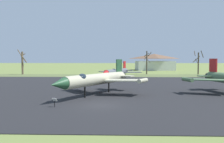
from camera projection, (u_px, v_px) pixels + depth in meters
name	position (u px, v px, depth m)	size (l,w,h in m)	color
ground_plane	(100.00, 105.00, 24.94)	(600.00, 600.00, 0.00)	olive
asphalt_apron	(107.00, 88.00, 39.79)	(74.86, 49.62, 0.05)	black
grass_verge_strip	(113.00, 76.00, 70.55)	(134.86, 12.00, 0.06)	#576337
jet_fighter_front_right	(116.00, 72.00, 53.83)	(10.30, 14.18, 4.43)	#565B60
info_placard_front_right	(103.00, 80.00, 46.84)	(0.58, 0.31, 1.12)	black
jet_fighter_rear_center	(96.00, 79.00, 31.65)	(11.72, 14.98, 4.89)	#B7B293
info_placard_rear_center	(55.00, 102.00, 23.71)	(0.53, 0.38, 0.98)	black
bare_tree_far_left	(22.00, 62.00, 75.67)	(2.91, 2.48, 8.10)	brown
bare_tree_left_of_center	(147.00, 61.00, 77.31)	(2.49, 2.54, 7.65)	#42382D
bare_tree_center	(198.00, 61.00, 76.50)	(3.35, 3.37, 7.77)	#42382D
visitor_building	(154.00, 62.00, 107.95)	(17.80, 15.29, 7.47)	beige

